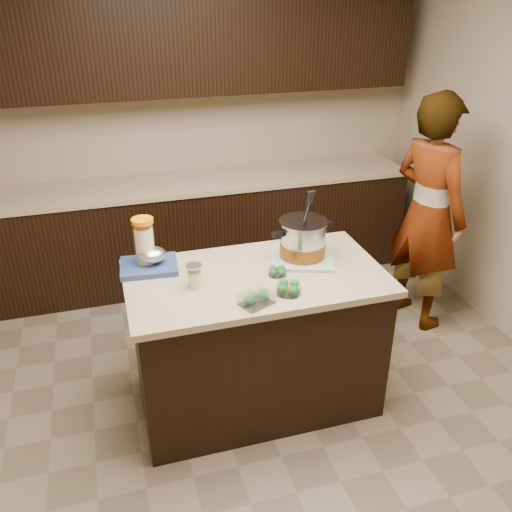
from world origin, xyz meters
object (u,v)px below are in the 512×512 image
at_px(stock_pot, 303,241).
at_px(person, 428,214).
at_px(lemonade_pitcher, 145,245).
at_px(island, 256,340).

height_order(stock_pot, person, person).
height_order(stock_pot, lemonade_pitcher, stock_pot).
distance_m(island, stock_pot, 0.66).
bearing_deg(person, lemonade_pitcher, 83.48).
relative_size(stock_pot, person, 0.23).
height_order(island, stock_pot, stock_pot).
relative_size(stock_pot, lemonade_pitcher, 1.35).
relative_size(island, person, 0.83).
bearing_deg(island, stock_pot, 20.29).
bearing_deg(stock_pot, lemonade_pitcher, 161.22).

